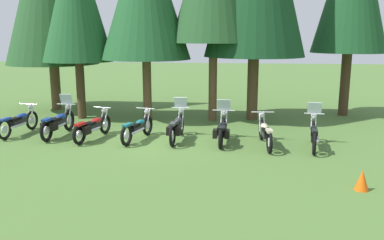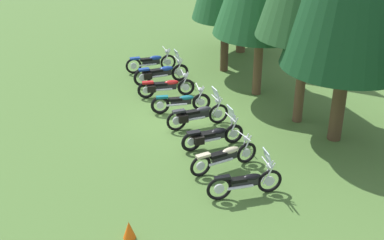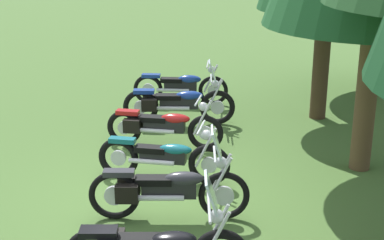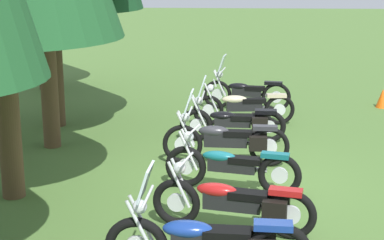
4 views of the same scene
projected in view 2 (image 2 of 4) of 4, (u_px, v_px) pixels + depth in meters
name	position (u px, v px, depth m)	size (l,w,h in m)	color
ground_plane	(188.00, 119.00, 18.64)	(80.00, 80.00, 0.00)	#4C7033
motorcycle_0	(151.00, 62.00, 22.68)	(0.75, 2.28, 1.01)	black
motorcycle_1	(161.00, 73.00, 21.40)	(0.71, 2.41, 1.39)	black
motorcycle_2	(165.00, 87.00, 20.20)	(0.86, 2.26, 1.00)	black
motorcycle_3	(181.00, 102.00, 18.94)	(0.78, 2.21, 1.00)	black
motorcycle_4	(197.00, 114.00, 17.85)	(0.62, 2.32, 1.38)	black
motorcycle_5	(212.00, 135.00, 16.57)	(0.76, 2.19, 1.35)	black
motorcycle_6	(225.00, 156.00, 15.37)	(0.75, 2.31, 1.00)	black
motorcycle_7	(246.00, 182.00, 14.10)	(0.63, 2.19, 1.37)	black
traffic_cone	(129.00, 230.00, 12.60)	(0.32, 0.32, 0.48)	#EA590F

